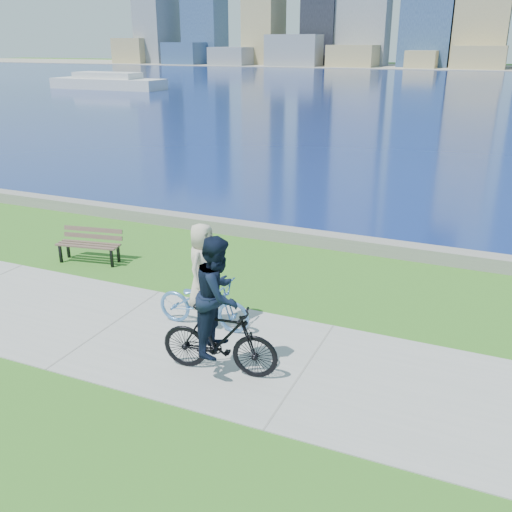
{
  "coord_description": "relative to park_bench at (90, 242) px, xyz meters",
  "views": [
    {
      "loc": [
        6.61,
        -7.95,
        5.2
      ],
      "look_at": [
        2.22,
        2.04,
        1.1
      ],
      "focal_mm": 40.0,
      "sensor_mm": 36.0,
      "label": 1
    }
  ],
  "objects": [
    {
      "name": "concrete_path",
      "position": [
        2.63,
        -2.73,
        -0.5
      ],
      "size": [
        80.0,
        3.5,
        0.02
      ],
      "primitive_type": "cube",
      "color": "#969792",
      "rests_on": "ground"
    },
    {
      "name": "ferry_near",
      "position": [
        -35.01,
        46.55,
        0.29
      ],
      "size": [
        14.05,
        4.01,
        1.91
      ],
      "color": "silver",
      "rests_on": "ground"
    },
    {
      "name": "far_shore",
      "position": [
        2.63,
        127.27,
        -0.45
      ],
      "size": [
        320.0,
        30.0,
        0.12
      ],
      "primitive_type": "cube",
      "color": "gray",
      "rests_on": "ground"
    },
    {
      "name": "cyclist_woman",
      "position": [
        4.34,
        -2.02,
        0.29
      ],
      "size": [
        0.74,
        1.93,
        2.09
      ],
      "rotation": [
        0.0,
        0.0,
        1.61
      ],
      "color": "#5187C6",
      "rests_on": "ground"
    },
    {
      "name": "park_bench",
      "position": [
        0.0,
        0.0,
        0.0
      ],
      "size": [
        1.67,
        0.83,
        0.83
      ],
      "rotation": [
        0.0,
        0.0,
        0.18
      ],
      "color": "black",
      "rests_on": "ground"
    },
    {
      "name": "seawall",
      "position": [
        2.63,
        3.47,
        -0.33
      ],
      "size": [
        90.0,
        0.5,
        0.35
      ],
      "primitive_type": "cube",
      "color": "slate",
      "rests_on": "ground"
    },
    {
      "name": "bay_water",
      "position": [
        2.63,
        69.27,
        -0.5
      ],
      "size": [
        320.0,
        131.0,
        0.01
      ],
      "primitive_type": "cube",
      "color": "navy",
      "rests_on": "ground"
    },
    {
      "name": "ground",
      "position": [
        2.63,
        -2.73,
        -0.51
      ],
      "size": [
        320.0,
        320.0,
        0.0
      ],
      "primitive_type": "plane",
      "color": "#2C651A",
      "rests_on": "ground"
    },
    {
      "name": "cyclist_man",
      "position": [
        5.36,
        -3.35,
        0.52
      ],
      "size": [
        0.85,
        2.05,
        2.39
      ],
      "rotation": [
        0.0,
        0.0,
        1.7
      ],
      "color": "black",
      "rests_on": "ground"
    }
  ]
}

